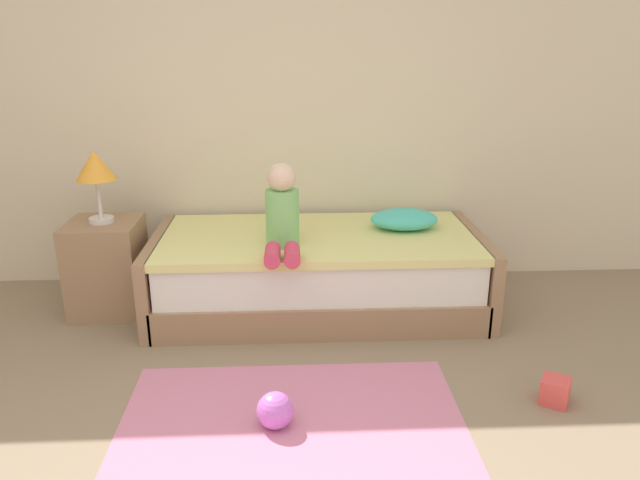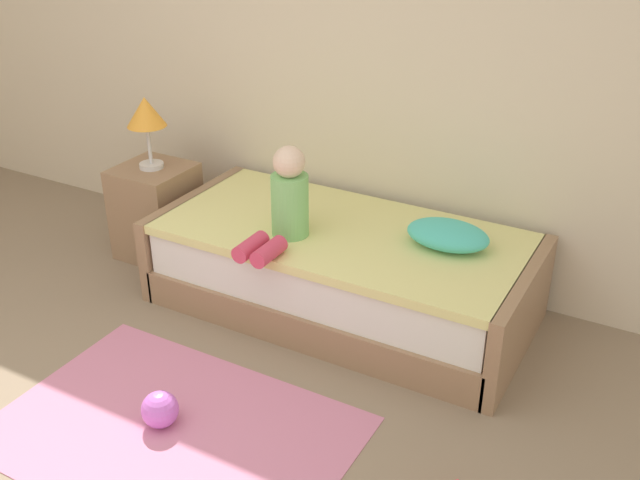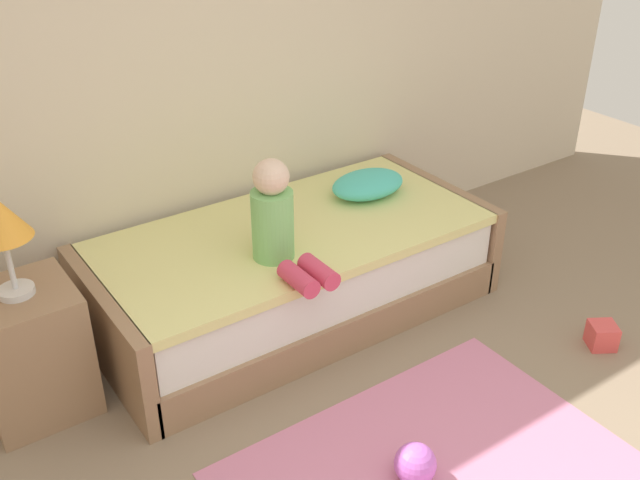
{
  "view_description": "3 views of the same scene",
  "coord_description": "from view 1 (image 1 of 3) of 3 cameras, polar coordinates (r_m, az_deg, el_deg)",
  "views": [
    {
      "loc": [
        0.36,
        -1.64,
        1.71
      ],
      "look_at": [
        0.53,
        1.75,
        0.55
      ],
      "focal_mm": 33.88,
      "sensor_mm": 36.0,
      "label": 1
    },
    {
      "loc": [
        2.18,
        -1.21,
        2.29
      ],
      "look_at": [
        0.53,
        1.75,
        0.55
      ],
      "focal_mm": 41.3,
      "sensor_mm": 36.0,
      "label": 2
    },
    {
      "loc": [
        -1.23,
        -0.78,
        2.27
      ],
      "look_at": [
        0.53,
        1.75,
        0.55
      ],
      "focal_mm": 40.84,
      "sensor_mm": 36.0,
      "label": 3
    }
  ],
  "objects": [
    {
      "name": "bed",
      "position": [
        3.92,
        -0.18,
        -3.02
      ],
      "size": [
        2.11,
        1.0,
        0.5
      ],
      "color": "#997556",
      "rests_on": "ground"
    },
    {
      "name": "toy_ball",
      "position": [
        2.86,
        -4.25,
        -15.75
      ],
      "size": [
        0.17,
        0.17,
        0.17
      ],
      "primitive_type": "sphere",
      "color": "#CC66D8",
      "rests_on": "ground"
    },
    {
      "name": "area_rug",
      "position": [
        2.89,
        -2.62,
        -17.26
      ],
      "size": [
        1.6,
        1.1,
        0.01
      ],
      "primitive_type": "cube",
      "color": "pink",
      "rests_on": "ground"
    },
    {
      "name": "child_figure",
      "position": [
        3.55,
        -3.59,
        2.42
      ],
      "size": [
        0.2,
        0.51,
        0.5
      ],
      "color": "#7FC672",
      "rests_on": "bed"
    },
    {
      "name": "table_lamp",
      "position": [
        3.92,
        -20.46,
        6.31
      ],
      "size": [
        0.24,
        0.24,
        0.45
      ],
      "color": "silver",
      "rests_on": "nightstand"
    },
    {
      "name": "pillow",
      "position": [
        3.98,
        7.95,
        1.96
      ],
      "size": [
        0.44,
        0.3,
        0.13
      ],
      "primitive_type": "ellipsoid",
      "color": "#4CCCBC",
      "rests_on": "bed"
    },
    {
      "name": "toy_block",
      "position": [
        3.23,
        21.31,
        -13.14
      ],
      "size": [
        0.18,
        0.18,
        0.13
      ],
      "primitive_type": "cube",
      "rotation": [
        0.0,
        0.0,
        1.02
      ],
      "color": "#E54C4C",
      "rests_on": "ground"
    },
    {
      "name": "wall_rear",
      "position": [
        4.26,
        -7.97,
        15.2
      ],
      "size": [
        7.2,
        0.1,
        2.9
      ],
      "primitive_type": "cube",
      "color": "beige",
      "rests_on": "ground"
    },
    {
      "name": "nightstand",
      "position": [
        4.09,
        -19.45,
        -2.4
      ],
      "size": [
        0.44,
        0.44,
        0.6
      ],
      "primitive_type": "cube",
      "color": "#997556",
      "rests_on": "ground"
    }
  ]
}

